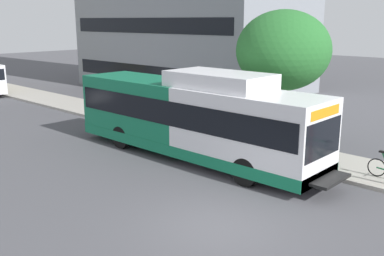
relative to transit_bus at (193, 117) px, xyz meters
The scene contains 4 objects.
ground_plane 5.46m from the transit_bus, 141.73° to the left, with size 120.00×120.00×0.00m, color #4C4C51.
sidewalk_curb 3.56m from the transit_bus, 22.57° to the left, with size 3.00×56.00×0.14m, color #A8A399.
transit_bus is the anchor object (origin of this frame).
street_tree_near_stop 4.79m from the transit_bus, 28.44° to the right, with size 3.98×3.98×5.86m.
Camera 1 is at (-8.81, -7.14, 5.57)m, focal length 41.33 mm.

